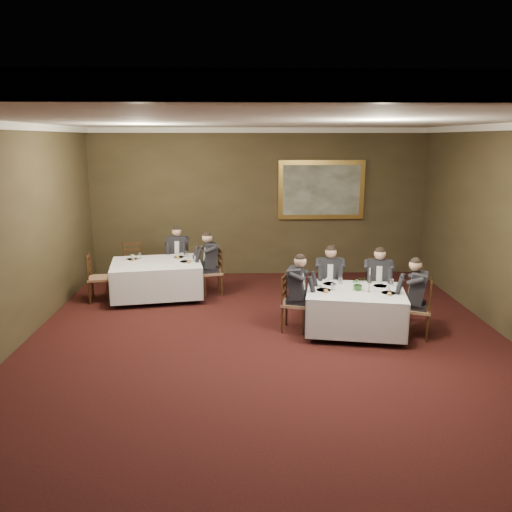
{
  "coord_description": "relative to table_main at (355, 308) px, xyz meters",
  "views": [
    {
      "loc": [
        -0.43,
        -6.91,
        3.25
      ],
      "look_at": [
        -0.15,
        1.98,
        1.15
      ],
      "focal_mm": 35.0,
      "sensor_mm": 36.0,
      "label": 1
    }
  ],
  "objects": [
    {
      "name": "back_wall",
      "position": [
        -1.49,
        3.96,
        1.3
      ],
      "size": [
        8.0,
        0.1,
        3.5
      ],
      "primitive_type": "cube",
      "color": "#372F1B",
      "rests_on": "ground"
    },
    {
      "name": "ceiling",
      "position": [
        -1.49,
        -1.04,
        3.05
      ],
      "size": [
        8.0,
        10.0,
        0.1
      ],
      "primitive_type": "cube",
      "color": "silver",
      "rests_on": "back_wall"
    },
    {
      "name": "chair_main_endleft",
      "position": [
        -1.01,
        0.19,
        -0.17
      ],
      "size": [
        0.52,
        0.54,
        1.0
      ],
      "rotation": [
        0.0,
        0.0,
        -1.85
      ],
      "color": "#946B4B",
      "rests_on": "ground"
    },
    {
      "name": "crown_molding",
      "position": [
        -1.49,
        -1.04,
        2.99
      ],
      "size": [
        8.0,
        10.0,
        0.12
      ],
      "color": "white",
      "rests_on": "back_wall"
    },
    {
      "name": "centerpiece",
      "position": [
        0.04,
        0.02,
        0.44
      ],
      "size": [
        0.24,
        0.21,
        0.25
      ],
      "primitive_type": "imported",
      "rotation": [
        0.0,
        0.0,
        0.07
      ],
      "color": "#2D5926",
      "rests_on": "table_main"
    },
    {
      "name": "diner_sec_endright",
      "position": [
        -2.55,
        2.28,
        0.06
      ],
      "size": [
        0.56,
        0.49,
        1.35
      ],
      "rotation": [
        0.0,
        0.0,
        1.79
      ],
      "color": "black",
      "rests_on": "chair_sec_endright"
    },
    {
      "name": "diner_main_endright",
      "position": [
        1.0,
        -0.18,
        0.06
      ],
      "size": [
        0.59,
        0.55,
        1.35
      ],
      "rotation": [
        0.0,
        0.0,
        1.2
      ],
      "color": "black",
      "rests_on": "chair_main_endright"
    },
    {
      "name": "chair_sec_endleft",
      "position": [
        -4.82,
        1.89,
        -0.17
      ],
      "size": [
        0.47,
        0.49,
        1.0
      ],
      "rotation": [
        0.0,
        0.0,
        -1.44
      ],
      "color": "#946B4B",
      "rests_on": "ground"
    },
    {
      "name": "chair_sec_backleft",
      "position": [
        -4.32,
        2.93,
        -0.17
      ],
      "size": [
        0.55,
        0.54,
        1.0
      ],
      "rotation": [
        0.0,
        0.0,
        3.47
      ],
      "color": "#946B4B",
      "rests_on": "ground"
    },
    {
      "name": "chair_sec_endright",
      "position": [
        -2.53,
        2.28,
        -0.17
      ],
      "size": [
        0.51,
        0.52,
        1.0
      ],
      "rotation": [
        0.0,
        0.0,
        1.79
      ],
      "color": "#946B4B",
      "rests_on": "ground"
    },
    {
      "name": "place_setting_table_second",
      "position": [
        -4.17,
        2.41,
        0.35
      ],
      "size": [
        0.33,
        0.31,
        0.14
      ],
      "color": "white",
      "rests_on": "table_second"
    },
    {
      "name": "painting",
      "position": [
        0.0,
        3.9,
        1.61
      ],
      "size": [
        2.05,
        0.09,
        1.4
      ],
      "color": "#E2BF52",
      "rests_on": "back_wall"
    },
    {
      "name": "chair_main_endright",
      "position": [
        1.01,
        -0.19,
        -0.17
      ],
      "size": [
        0.55,
        0.56,
        1.0
      ],
      "rotation": [
        0.0,
        0.0,
        1.2
      ],
      "color": "#946B4B",
      "rests_on": "ground"
    },
    {
      "name": "diner_sec_backright",
      "position": [
        -3.35,
        3.08,
        0.06
      ],
      "size": [
        0.43,
        0.49,
        1.35
      ],
      "rotation": [
        0.0,
        0.0,
        3.12
      ],
      "color": "black",
      "rests_on": "chair_sec_backright"
    },
    {
      "name": "diner_main_backleft",
      "position": [
        -0.28,
        0.89,
        0.06
      ],
      "size": [
        0.47,
        0.54,
        1.35
      ],
      "rotation": [
        0.0,
        0.0,
        2.98
      ],
      "color": "black",
      "rests_on": "chair_main_backleft"
    },
    {
      "name": "chair_main_backleft",
      "position": [
        -0.28,
        0.9,
        -0.17
      ],
      "size": [
        0.5,
        0.48,
        1.0
      ],
      "rotation": [
        0.0,
        0.0,
        2.98
      ],
      "color": "#946B4B",
      "rests_on": "ground"
    },
    {
      "name": "chair_main_backright",
      "position": [
        0.58,
        0.74,
        -0.17
      ],
      "size": [
        0.51,
        0.5,
        1.0
      ],
      "rotation": [
        0.0,
        0.0,
        2.95
      ],
      "color": "#946B4B",
      "rests_on": "ground"
    },
    {
      "name": "table_main",
      "position": [
        0.0,
        0.0,
        0.0
      ],
      "size": [
        1.83,
        1.52,
        0.67
      ],
      "rotation": [
        0.0,
        0.0,
        -0.18
      ],
      "color": "#311B0D",
      "rests_on": "ground"
    },
    {
      "name": "place_setting_table_main",
      "position": [
        -0.32,
        0.44,
        0.35
      ],
      "size": [
        0.33,
        0.31,
        0.14
      ],
      "color": "white",
      "rests_on": "table_main"
    },
    {
      "name": "diner_main_endleft",
      "position": [
        -1.0,
        0.18,
        0.06
      ],
      "size": [
        0.57,
        0.52,
        1.35
      ],
      "rotation": [
        0.0,
        0.0,
        -1.85
      ],
      "color": "black",
      "rests_on": "chair_main_endleft"
    },
    {
      "name": "table_second",
      "position": [
        -3.68,
        2.09,
        0.0
      ],
      "size": [
        2.03,
        1.67,
        0.67
      ],
      "rotation": [
        0.0,
        0.0,
        0.17
      ],
      "color": "#311B0D",
      "rests_on": "ground"
    },
    {
      "name": "candlestick",
      "position": [
        0.2,
        -0.08,
        0.47
      ],
      "size": [
        0.06,
        0.06,
        0.43
      ],
      "color": "#A77C33",
      "rests_on": "table_main"
    },
    {
      "name": "front_wall",
      "position": [
        -1.49,
        -6.04,
        1.3
      ],
      "size": [
        8.0,
        0.1,
        3.5
      ],
      "primitive_type": "cube",
      "color": "#372F1B",
      "rests_on": "ground"
    },
    {
      "name": "diner_main_backright",
      "position": [
        0.58,
        0.73,
        0.06
      ],
      "size": [
        0.48,
        0.55,
        1.35
      ],
      "rotation": [
        0.0,
        0.0,
        2.95
      ],
      "color": "black",
      "rests_on": "chair_main_backright"
    },
    {
      "name": "chair_sec_backright",
      "position": [
        -3.35,
        3.1,
        -0.17
      ],
      "size": [
        0.45,
        0.43,
        1.0
      ],
      "rotation": [
        0.0,
        0.0,
        3.12
      ],
      "color": "#946B4B",
      "rests_on": "ground"
    },
    {
      "name": "ground",
      "position": [
        -1.49,
        -1.04,
        -0.45
      ],
      "size": [
        10.0,
        10.0,
        0.0
      ],
      "primitive_type": "plane",
      "color": "black",
      "rests_on": "ground"
    }
  ]
}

